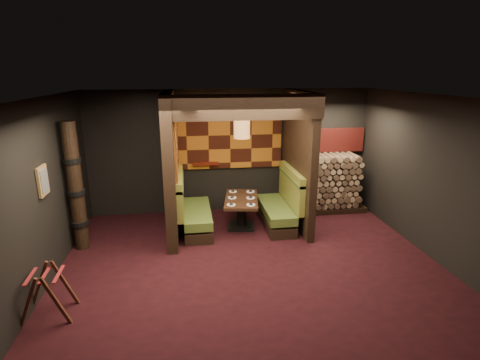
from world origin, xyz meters
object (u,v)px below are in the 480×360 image
object	(u,v)px
booth_bench_left	(192,212)
dining_table	(241,208)
firewood_stack	(329,183)
booth_bench_right	(280,207)
luggage_rack	(47,291)
pendant_lamp	(242,127)
totem_column	(76,188)

from	to	relation	value
booth_bench_left	dining_table	bearing A→B (deg)	-1.63
booth_bench_left	firewood_stack	distance (m)	3.33
booth_bench_right	dining_table	distance (m)	0.86
booth_bench_left	booth_bench_right	world-z (taller)	same
booth_bench_right	firewood_stack	world-z (taller)	firewood_stack
booth_bench_left	luggage_rack	bearing A→B (deg)	-127.23
pendant_lamp	firewood_stack	size ratio (longest dim) A/B	0.53
booth_bench_left	dining_table	world-z (taller)	booth_bench_left
dining_table	firewood_stack	bearing A→B (deg)	18.28
pendant_lamp	luggage_rack	world-z (taller)	pendant_lamp
booth_bench_left	dining_table	distance (m)	1.04
pendant_lamp	luggage_rack	distance (m)	4.36
booth_bench_left	pendant_lamp	xyz separation A→B (m)	(1.04, -0.08, 1.76)
dining_table	pendant_lamp	size ratio (longest dim) A/B	1.47
dining_table	luggage_rack	bearing A→B (deg)	-139.37
firewood_stack	totem_column	bearing A→B (deg)	-166.81
dining_table	totem_column	world-z (taller)	totem_column
firewood_stack	luggage_rack	bearing A→B (deg)	-147.54
dining_table	totem_column	xyz separation A→B (m)	(-3.13, -0.52, 0.76)
booth_bench_right	totem_column	world-z (taller)	totem_column
luggage_rack	totem_column	bearing A→B (deg)	92.19
totem_column	firewood_stack	distance (m)	5.50
booth_bench_left	totem_column	world-z (taller)	totem_column
booth_bench_left	firewood_stack	world-z (taller)	firewood_stack
booth_bench_left	firewood_stack	bearing A→B (deg)	12.17
pendant_lamp	firewood_stack	world-z (taller)	pendant_lamp
pendant_lamp	totem_column	world-z (taller)	pendant_lamp
totem_column	firewood_stack	size ratio (longest dim) A/B	1.39
totem_column	firewood_stack	world-z (taller)	totem_column
dining_table	luggage_rack	size ratio (longest dim) A/B	1.77
dining_table	totem_column	size ratio (longest dim) A/B	0.56
pendant_lamp	luggage_rack	size ratio (longest dim) A/B	1.21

